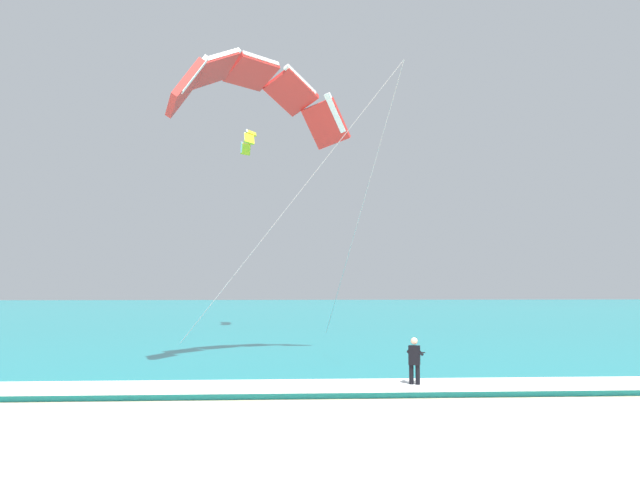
# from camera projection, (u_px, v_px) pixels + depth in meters

# --- Properties ---
(sea) EXTENTS (200.00, 120.00, 0.20)m
(sea) POSITION_uv_depth(u_px,v_px,m) (356.00, 311.00, 77.81)
(sea) COLOR teal
(sea) RESTS_ON ground
(surf_foam) EXTENTS (200.00, 2.42, 0.04)m
(surf_foam) POSITION_uv_depth(u_px,v_px,m) (569.00, 383.00, 19.08)
(surf_foam) COLOR white
(surf_foam) RESTS_ON sea
(surfboard) EXTENTS (0.94, 1.46, 0.09)m
(surfboard) POSITION_uv_depth(u_px,v_px,m) (415.00, 391.00, 18.75)
(surfboard) COLOR white
(surfboard) RESTS_ON ground
(kitesurfer) EXTENTS (0.65, 0.64, 1.69)m
(kitesurfer) POSITION_uv_depth(u_px,v_px,m) (414.00, 362.00, 18.84)
(kitesurfer) COLOR black
(kitesurfer) RESTS_ON ground
(kite_primary) EXTENTS (8.56, 8.93, 11.84)m
(kite_primary) POSITION_uv_depth(u_px,v_px,m) (258.00, 89.00, 25.64)
(kite_primary) COLOR red
(kite_distant) EXTENTS (1.42, 4.14, 1.50)m
(kite_distant) POSITION_uv_depth(u_px,v_px,m) (249.00, 139.00, 45.21)
(kite_distant) COLOR yellow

